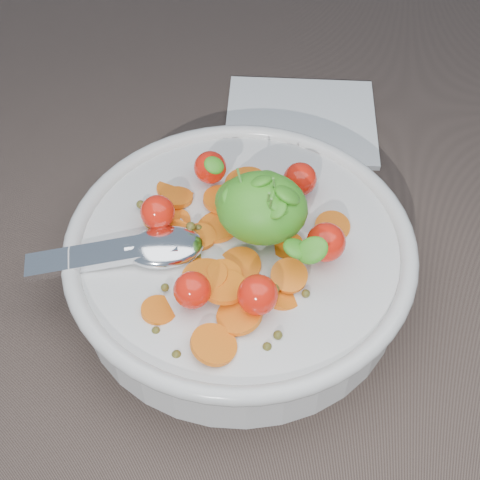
# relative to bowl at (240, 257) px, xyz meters

# --- Properties ---
(ground) EXTENTS (6.00, 6.00, 0.00)m
(ground) POSITION_rel_bowl_xyz_m (0.02, 0.00, -0.04)
(ground) COLOR brown
(ground) RESTS_ON ground
(bowl) EXTENTS (0.34, 0.31, 0.13)m
(bowl) POSITION_rel_bowl_xyz_m (0.00, 0.00, 0.00)
(bowl) COLOR silver
(bowl) RESTS_ON ground
(napkin) EXTENTS (0.19, 0.17, 0.01)m
(napkin) POSITION_rel_bowl_xyz_m (0.03, 0.24, -0.03)
(napkin) COLOR white
(napkin) RESTS_ON ground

